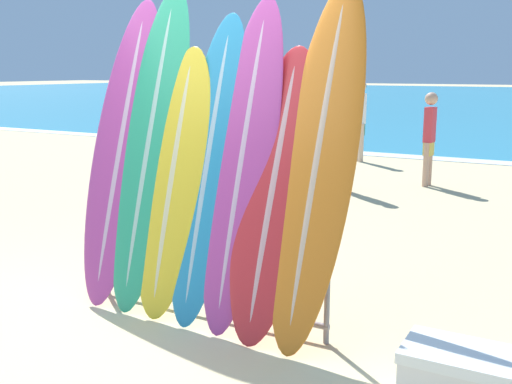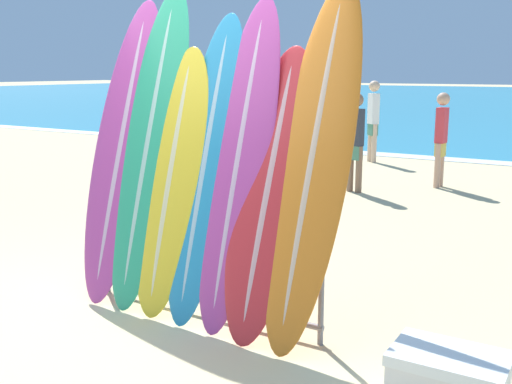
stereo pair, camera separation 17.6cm
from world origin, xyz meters
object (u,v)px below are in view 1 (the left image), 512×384
(surfboard_rack, at_px, (205,260))
(person_mid_beach, at_px, (346,138))
(surfboard_slot_0, at_px, (122,150))
(person_far_left, at_px, (429,135))
(surfboard_slot_2, at_px, (174,181))
(surfboard_slot_5, at_px, (274,191))
(surfboard_slot_4, at_px, (243,162))
(surfboard_slot_3, at_px, (208,167))
(person_far_right, at_px, (233,141))
(surfboard_slot_6, at_px, (319,160))
(cooler_box, at_px, (459,379))
(surfboard_slot_1, at_px, (151,146))
(person_near_water, at_px, (360,118))

(surfboard_rack, distance_m, person_mid_beach, 5.14)
(surfboard_slot_0, relative_size, person_far_left, 1.62)
(surfboard_slot_2, distance_m, surfboard_slot_5, 0.85)
(surfboard_slot_4, xyz_separation_m, surfboard_slot_5, (0.28, -0.05, -0.18))
(surfboard_slot_3, bearing_deg, person_far_right, 117.53)
(surfboard_slot_6, distance_m, person_far_left, 6.03)
(surfboard_slot_3, distance_m, person_far_left, 6.05)
(surfboard_slot_4, height_order, person_mid_beach, surfboard_slot_4)
(surfboard_rack, xyz_separation_m, surfboard_slot_3, (-0.01, 0.09, 0.70))
(surfboard_slot_0, bearing_deg, surfboard_slot_6, 0.91)
(person_mid_beach, bearing_deg, cooler_box, -51.18)
(surfboard_slot_3, xyz_separation_m, surfboard_slot_5, (0.57, -0.04, -0.13))
(surfboard_rack, bearing_deg, person_far_right, 116.95)
(surfboard_slot_3, bearing_deg, surfboard_slot_1, 177.34)
(person_far_left, bearing_deg, person_mid_beach, 140.81)
(surfboard_rack, relative_size, surfboard_slot_0, 0.83)
(surfboard_slot_0, height_order, cooler_box, surfboard_slot_0)
(person_near_water, xyz_separation_m, cooler_box, (3.57, -8.55, -0.72))
(surfboard_slot_2, xyz_separation_m, person_near_water, (-1.34, 8.12, -0.12))
(person_mid_beach, distance_m, person_far_right, 2.44)
(surfboard_rack, distance_m, surfboard_slot_2, 0.65)
(person_near_water, xyz_separation_m, person_far_left, (1.87, -2.03, -0.07))
(surfboard_slot_6, height_order, person_far_left, surfboard_slot_6)
(surfboard_slot_0, xyz_separation_m, cooler_box, (2.80, -0.51, -1.04))
(cooler_box, bearing_deg, person_mid_beach, 116.49)
(person_near_water, distance_m, person_far_left, 2.76)
(surfboard_slot_5, distance_m, person_far_left, 6.08)
(surfboard_slot_0, bearing_deg, cooler_box, -10.24)
(person_far_right, relative_size, cooler_box, 2.95)
(surfboard_slot_1, bearing_deg, surfboard_rack, -11.19)
(cooler_box, bearing_deg, person_far_right, 136.89)
(surfboard_rack, distance_m, surfboard_slot_6, 1.18)
(surfboard_slot_0, distance_m, person_near_water, 8.09)
(surfboard_slot_6, bearing_deg, surfboard_slot_4, -176.85)
(surfboard_rack, bearing_deg, person_far_left, 87.79)
(surfboard_rack, relative_size, surfboard_slot_3, 0.89)
(surfboard_slot_0, bearing_deg, surfboard_rack, -7.10)
(person_far_right, bearing_deg, person_mid_beach, -64.32)
(surfboard_slot_1, relative_size, surfboard_slot_3, 1.10)
(surfboard_slot_1, relative_size, person_near_water, 1.54)
(surfboard_slot_3, distance_m, person_mid_beach, 5.05)
(surfboard_slot_0, height_order, surfboard_slot_2, surfboard_slot_0)
(surfboard_slot_3, bearing_deg, surfboard_slot_2, -169.51)
(surfboard_slot_0, distance_m, person_far_left, 6.12)
(surfboard_slot_4, bearing_deg, surfboard_rack, -159.66)
(person_mid_beach, bearing_deg, surfboard_slot_0, -78.55)
(surfboard_slot_0, height_order, surfboard_slot_4, surfboard_slot_0)
(surfboard_slot_0, distance_m, person_far_right, 2.66)
(surfboard_slot_1, xyz_separation_m, person_near_water, (-1.06, 8.04, -0.37))
(surfboard_slot_6, bearing_deg, surfboard_slot_3, -176.82)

